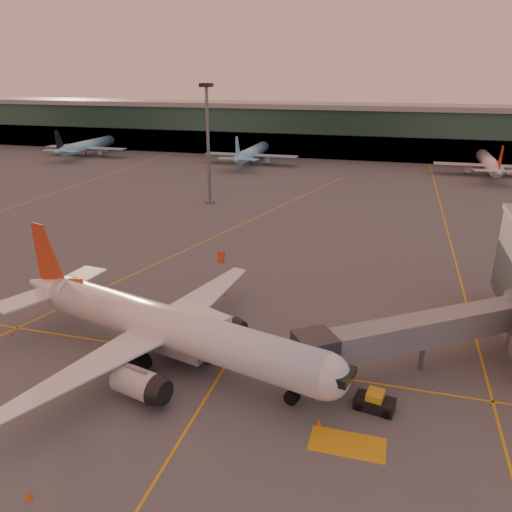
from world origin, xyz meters
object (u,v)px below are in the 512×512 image
(main_airplane, at_px, (164,327))
(gpu_cart, at_px, (336,369))
(catering_truck, at_px, (203,330))
(pushback_tug, at_px, (375,402))

(main_airplane, relative_size, gpu_cart, 14.93)
(catering_truck, distance_m, gpu_cart, 14.03)
(gpu_cart, bearing_deg, main_airplane, -148.01)
(main_airplane, relative_size, pushback_tug, 10.66)
(main_airplane, bearing_deg, pushback_tug, 8.88)
(gpu_cart, bearing_deg, pushback_tug, -24.24)
(catering_truck, relative_size, gpu_cart, 2.45)
(catering_truck, height_order, gpu_cart, catering_truck)
(pushback_tug, bearing_deg, main_airplane, -175.09)
(main_airplane, xyz_separation_m, catering_truck, (3.06, 2.80, -1.30))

